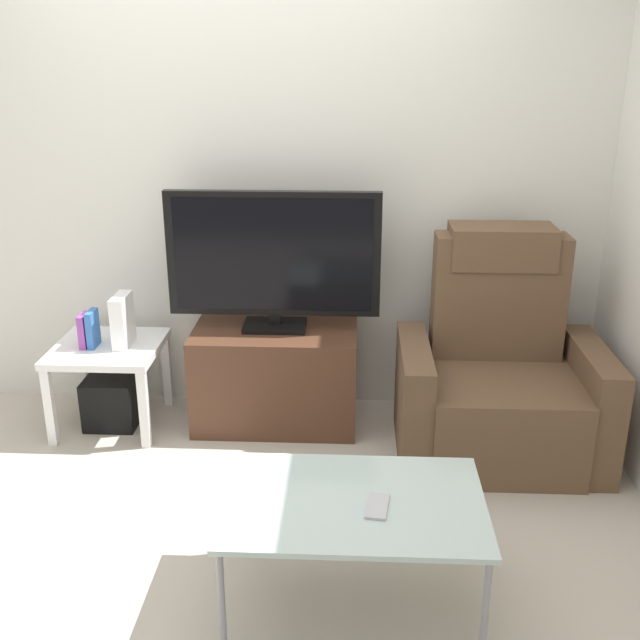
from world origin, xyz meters
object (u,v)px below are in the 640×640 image
(side_table, at_px, (108,358))
(recliner_armchair, at_px, (499,378))
(subwoofer_box, at_px, (113,400))
(television, at_px, (273,258))
(book_middle, at_px, (93,329))
(tv_stand, at_px, (276,376))
(cell_phone, at_px, (377,506))
(game_console, at_px, (123,320))
(book_leftmost, at_px, (85,330))
(coffee_table, at_px, (354,507))

(side_table, bearing_deg, recliner_armchair, -4.36)
(subwoofer_box, bearing_deg, television, 5.71)
(subwoofer_box, distance_m, book_middle, 0.42)
(tv_stand, height_order, book_middle, book_middle)
(recliner_armchair, bearing_deg, cell_phone, -127.02)
(recliner_armchair, relative_size, subwoofer_box, 4.06)
(game_console, bearing_deg, cell_phone, -47.23)
(game_console, height_order, cell_phone, game_console)
(subwoofer_box, height_order, game_console, game_console)
(book_middle, relative_size, cell_phone, 1.28)
(subwoofer_box, bearing_deg, side_table, 0.00)
(book_leftmost, relative_size, coffee_table, 0.19)
(tv_stand, distance_m, game_console, 0.84)
(coffee_table, bearing_deg, tv_stand, 106.73)
(subwoofer_box, xyz_separation_m, book_middle, (-0.06, -0.02, 0.41))
(side_table, height_order, cell_phone, side_table)
(game_console, height_order, coffee_table, game_console)
(game_console, relative_size, cell_phone, 1.77)
(game_console, relative_size, coffee_table, 0.30)
(tv_stand, distance_m, side_table, 0.87)
(television, xyz_separation_m, recliner_armchair, (1.12, -0.24, -0.53))
(tv_stand, bearing_deg, subwoofer_box, -175.53)
(tv_stand, height_order, game_console, game_console)
(side_table, xyz_separation_m, subwoofer_box, (0.00, 0.00, -0.25))
(tv_stand, xyz_separation_m, game_console, (-0.77, -0.06, 0.32))
(side_table, distance_m, book_middle, 0.18)
(tv_stand, xyz_separation_m, television, (0.00, 0.02, 0.64))
(cell_phone, bearing_deg, book_middle, 144.26)
(tv_stand, distance_m, recliner_armchair, 1.15)
(coffee_table, bearing_deg, book_leftmost, 136.69)
(game_console, bearing_deg, subwoofer_box, -173.66)
(book_leftmost, distance_m, cell_phone, 1.99)
(recliner_armchair, distance_m, coffee_table, 1.37)
(tv_stand, bearing_deg, coffee_table, -73.27)
(recliner_armchair, height_order, book_middle, recliner_armchair)
(subwoofer_box, xyz_separation_m, book_leftmost, (-0.10, -0.02, 0.40))
(recliner_armchair, height_order, book_leftmost, recliner_armchair)
(subwoofer_box, relative_size, cell_phone, 1.78)
(television, relative_size, book_leftmost, 6.21)
(game_console, distance_m, cell_phone, 1.87)
(recliner_armchair, bearing_deg, side_table, 165.93)
(tv_stand, relative_size, book_leftmost, 4.89)
(subwoofer_box, xyz_separation_m, game_console, (0.09, 0.01, 0.45))
(subwoofer_box, bearing_deg, book_middle, -161.07)
(television, xyz_separation_m, book_middle, (-0.92, -0.11, -0.36))
(recliner_armchair, distance_m, book_middle, 2.05)
(cell_phone, bearing_deg, recliner_armchair, 70.38)
(tv_stand, relative_size, side_table, 1.57)
(side_table, relative_size, subwoofer_box, 2.03)
(side_table, relative_size, coffee_table, 0.60)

